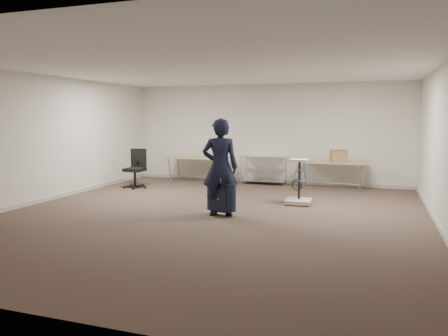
% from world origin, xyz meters
% --- Properties ---
extents(ground, '(9.00, 9.00, 0.00)m').
position_xyz_m(ground, '(0.00, 0.00, 0.00)').
color(ground, '#403027').
rests_on(ground, ground).
extents(room_shell, '(8.00, 9.00, 9.00)m').
position_xyz_m(room_shell, '(0.00, 1.38, 0.05)').
color(room_shell, white).
rests_on(room_shell, ground).
extents(folding_table_left, '(1.80, 0.75, 0.73)m').
position_xyz_m(folding_table_left, '(-1.90, 3.95, 0.68)').
color(folding_table_left, tan).
rests_on(folding_table_left, ground).
extents(folding_table_right, '(1.80, 0.75, 0.73)m').
position_xyz_m(folding_table_right, '(1.90, 3.95, 0.68)').
color(folding_table_right, tan).
rests_on(folding_table_right, ground).
extents(wire_shelf, '(1.22, 0.47, 0.80)m').
position_xyz_m(wire_shelf, '(0.00, 4.20, 0.44)').
color(wire_shelf, silver).
rests_on(wire_shelf, ground).
extents(person, '(0.78, 0.63, 1.86)m').
position_xyz_m(person, '(0.16, 0.09, 0.93)').
color(person, black).
rests_on(person, ground).
extents(suitcase, '(0.42, 0.29, 1.06)m').
position_xyz_m(suitcase, '(0.19, 0.08, 0.36)').
color(suitcase, black).
rests_on(suitcase, ground).
extents(office_chair, '(0.63, 0.63, 1.03)m').
position_xyz_m(office_chair, '(-3.08, 2.46, 0.31)').
color(office_chair, black).
rests_on(office_chair, ground).
extents(equipment_cart, '(0.54, 0.54, 0.98)m').
position_xyz_m(equipment_cart, '(1.41, 1.65, 0.26)').
color(equipment_cart, beige).
rests_on(equipment_cart, ground).
extents(cardboard_box, '(0.47, 0.40, 0.30)m').
position_xyz_m(cardboard_box, '(2.05, 3.94, 0.88)').
color(cardboard_box, '#8E5D42').
rests_on(cardboard_box, folding_table_right).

